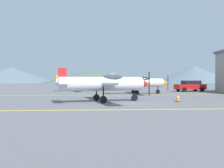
{
  "coord_description": "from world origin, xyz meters",
  "views": [
    {
      "loc": [
        -1.68,
        -15.75,
        1.56
      ],
      "look_at": [
        -0.0,
        10.0,
        1.2
      ],
      "focal_mm": 35.15,
      "sensor_mm": 36.0,
      "label": 1
    }
  ],
  "objects_px": {
    "airplane_near": "(106,83)",
    "car_sedan": "(190,86)",
    "airplane_mid": "(139,82)",
    "traffic_cone_side": "(178,98)",
    "airplane_far": "(79,82)"
  },
  "relations": [
    {
      "from": "airplane_mid",
      "to": "airplane_far",
      "type": "relative_size",
      "value": 1.0
    },
    {
      "from": "airplane_far",
      "to": "traffic_cone_side",
      "type": "bearing_deg",
      "value": -63.67
    },
    {
      "from": "airplane_mid",
      "to": "airplane_far",
      "type": "distance_m",
      "value": 11.18
    },
    {
      "from": "airplane_near",
      "to": "traffic_cone_side",
      "type": "height_order",
      "value": "airplane_near"
    },
    {
      "from": "airplane_near",
      "to": "car_sedan",
      "type": "xyz_separation_m",
      "value": [
        13.07,
        15.28,
        -0.54
      ]
    },
    {
      "from": "airplane_near",
      "to": "car_sedan",
      "type": "bearing_deg",
      "value": 49.45
    },
    {
      "from": "airplane_far",
      "to": "car_sedan",
      "type": "bearing_deg",
      "value": -8.26
    },
    {
      "from": "airplane_near",
      "to": "airplane_far",
      "type": "height_order",
      "value": "same"
    },
    {
      "from": "airplane_mid",
      "to": "traffic_cone_side",
      "type": "distance_m",
      "value": 9.93
    },
    {
      "from": "airplane_near",
      "to": "car_sedan",
      "type": "distance_m",
      "value": 20.12
    },
    {
      "from": "airplane_mid",
      "to": "car_sedan",
      "type": "relative_size",
      "value": 1.83
    },
    {
      "from": "airplane_mid",
      "to": "car_sedan",
      "type": "height_order",
      "value": "airplane_mid"
    },
    {
      "from": "airplane_mid",
      "to": "car_sedan",
      "type": "distance_m",
      "value": 10.45
    },
    {
      "from": "car_sedan",
      "to": "airplane_mid",
      "type": "bearing_deg",
      "value": -147.04
    },
    {
      "from": "traffic_cone_side",
      "to": "airplane_near",
      "type": "bearing_deg",
      "value": 177.85
    }
  ]
}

